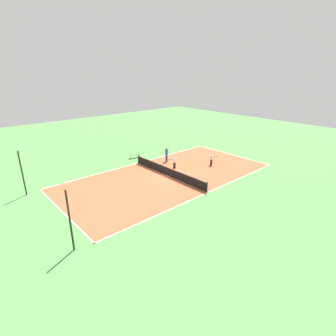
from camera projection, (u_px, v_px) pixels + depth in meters
name	position (u px, v px, depth m)	size (l,w,h in m)	color
ground_plane	(168.00, 176.00, 27.67)	(80.00, 80.00, 0.00)	#518E47
court_surface	(168.00, 176.00, 27.66)	(10.99, 22.55, 0.02)	#B75633
tennis_net	(168.00, 171.00, 27.48)	(10.79, 0.10, 1.02)	black
bench	(135.00, 155.00, 33.29)	(0.36, 1.67, 0.45)	#4C8C4C
player_near_white	(174.00, 162.00, 29.55)	(0.75, 0.97, 1.40)	black
player_far_white	(212.00, 159.00, 30.50)	(0.94, 0.82, 1.38)	black
player_near_blue	(167.00, 153.00, 31.65)	(0.83, 0.94, 1.81)	navy
tennis_ball_far_baseline	(145.00, 171.00, 28.82)	(0.07, 0.07, 0.07)	#CCE033
tennis_ball_near_net	(200.00, 148.00, 37.59)	(0.07, 0.07, 0.07)	#CCE033
tennis_ball_left_sideline	(157.00, 201.00, 22.22)	(0.07, 0.07, 0.07)	#CCE033
fence_post_back_left	(70.00, 221.00, 15.59)	(0.12, 0.12, 4.10)	black
fence_post_back_right	(22.00, 173.00, 22.81)	(0.12, 0.12, 4.10)	black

